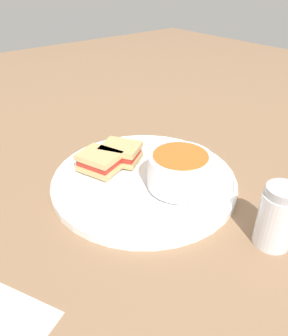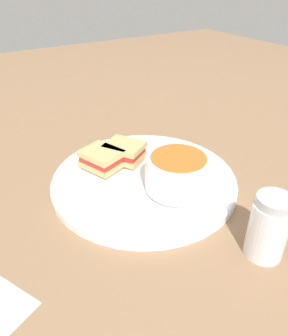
% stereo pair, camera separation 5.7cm
% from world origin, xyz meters
% --- Properties ---
extents(ground_plane, '(2.40, 2.40, 0.00)m').
position_xyz_m(ground_plane, '(0.00, 0.00, 0.00)').
color(ground_plane, '#8E6B4C').
extents(plate, '(0.33, 0.33, 0.02)m').
position_xyz_m(plate, '(0.00, 0.00, 0.01)').
color(plate, white).
rests_on(plate, ground_plane).
extents(soup_bowl, '(0.11, 0.11, 0.06)m').
position_xyz_m(soup_bowl, '(-0.03, 0.06, 0.05)').
color(soup_bowl, white).
rests_on(soup_bowl, plate).
extents(spoon, '(0.03, 0.10, 0.01)m').
position_xyz_m(spoon, '(-0.08, -0.02, 0.02)').
color(spoon, silver).
rests_on(spoon, plate).
extents(sandwich_half_near, '(0.09, 0.09, 0.03)m').
position_xyz_m(sandwich_half_near, '(-0.00, -0.07, 0.04)').
color(sandwich_half_near, tan).
rests_on(sandwich_half_near, plate).
extents(sandwich_half_far, '(0.08, 0.09, 0.03)m').
position_xyz_m(sandwich_half_far, '(0.05, -0.07, 0.04)').
color(sandwich_half_far, tan).
rests_on(sandwich_half_far, plate).
extents(salt_shaker, '(0.05, 0.05, 0.09)m').
position_xyz_m(salt_shaker, '(-0.05, 0.23, 0.05)').
color(salt_shaker, silver).
rests_on(salt_shaker, ground_plane).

